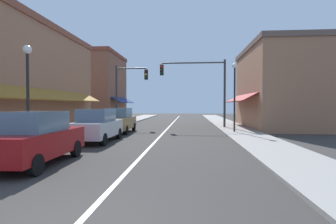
{
  "coord_description": "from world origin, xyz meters",
  "views": [
    {
      "loc": [
        1.84,
        -3.29,
        1.98
      ],
      "look_at": [
        0.37,
        14.6,
        1.5
      ],
      "focal_mm": 27.9,
      "sensor_mm": 36.0,
      "label": 1
    }
  ],
  "objects": [
    {
      "name": "storefront_left_block",
      "position": [
        -9.41,
        12.0,
        3.59
      ],
      "size": [
        6.53,
        14.2,
        7.17
      ],
      "color": "#9E6B4C",
      "rests_on": "ground"
    },
    {
      "name": "traffic_signal_left_corner",
      "position": [
        -3.82,
        19.99,
        3.66
      ],
      "size": [
        3.01,
        0.5,
        5.55
      ],
      "color": "#333333",
      "rests_on": "ground"
    },
    {
      "name": "sidewalk_right",
      "position": [
        5.5,
        18.0,
        0.06
      ],
      "size": [
        2.6,
        56.0,
        0.12
      ],
      "primitive_type": "cube",
      "color": "gray",
      "rests_on": "ground"
    },
    {
      "name": "parked_car_second_left",
      "position": [
        -3.08,
        10.3,
        0.88
      ],
      "size": [
        1.79,
        4.1,
        1.77
      ],
      "rotation": [
        0.0,
        0.0,
        0.0
      ],
      "color": "#B7BABF",
      "rests_on": "ground"
    },
    {
      "name": "street_lamp_left_near",
      "position": [
        -4.95,
        7.19,
        3.05
      ],
      "size": [
        0.36,
        0.36,
        4.49
      ],
      "color": "black",
      "rests_on": "ground"
    },
    {
      "name": "ground_plane",
      "position": [
        0.0,
        18.0,
        0.0
      ],
      "size": [
        80.0,
        80.0,
        0.0
      ],
      "primitive_type": "plane",
      "color": "#33302D"
    },
    {
      "name": "sidewalk_left",
      "position": [
        -5.5,
        18.0,
        0.06
      ],
      "size": [
        2.6,
        56.0,
        0.12
      ],
      "primitive_type": "cube",
      "color": "gray",
      "rests_on": "ground"
    },
    {
      "name": "parked_car_nearest_left",
      "position": [
        -3.25,
        4.9,
        0.88
      ],
      "size": [
        1.85,
        4.13,
        1.77
      ],
      "rotation": [
        0.0,
        0.0,
        0.02
      ],
      "color": "maroon",
      "rests_on": "ground"
    },
    {
      "name": "lane_center_stripe",
      "position": [
        0.0,
        18.0,
        0.0
      ],
      "size": [
        0.14,
        52.0,
        0.01
      ],
      "primitive_type": "cube",
      "color": "silver",
      "rests_on": "ground"
    },
    {
      "name": "parked_car_third_left",
      "position": [
        -3.18,
        14.99,
        0.88
      ],
      "size": [
        1.86,
        4.14,
        1.77
      ],
      "rotation": [
        0.0,
        0.0,
        0.02
      ],
      "color": "brown",
      "rests_on": "ground"
    },
    {
      "name": "storefront_right_block",
      "position": [
        9.49,
        20.0,
        3.5
      ],
      "size": [
        6.7,
        10.2,
        7.0
      ],
      "color": "#9E6B4C",
      "rests_on": "ground"
    },
    {
      "name": "street_lamp_right_mid",
      "position": [
        4.98,
        15.23,
        3.29
      ],
      "size": [
        0.36,
        0.36,
        4.9
      ],
      "color": "black",
      "rests_on": "ground"
    },
    {
      "name": "traffic_signal_mast_arm",
      "position": [
        2.89,
        19.0,
        4.0
      ],
      "size": [
        5.55,
        0.5,
        5.82
      ],
      "color": "#333333",
      "rests_on": "ground"
    },
    {
      "name": "storefront_far_left",
      "position": [
        -9.09,
        28.0,
        4.12
      ],
      "size": [
        5.89,
        8.2,
        8.24
      ],
      "color": "brown",
      "rests_on": "ground"
    }
  ]
}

